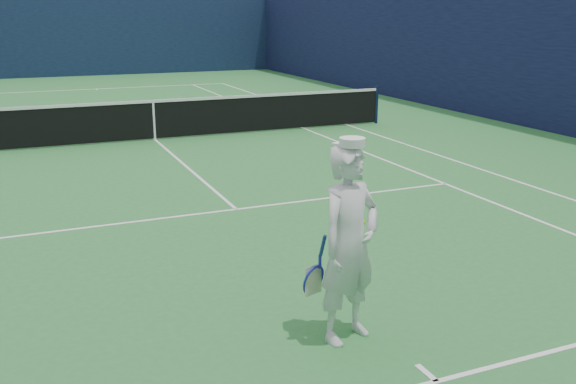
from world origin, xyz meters
The scene contains 5 objects.
ground centered at (0.00, 0.00, 0.00)m, with size 80.00×80.00×0.00m, color #2B7234.
court_markings centered at (0.00, 0.00, 0.00)m, with size 11.03×23.83×0.01m.
windscreen_fence centered at (0.00, 0.00, 2.00)m, with size 20.12×36.12×4.00m.
tennis_net centered at (0.00, 0.00, 0.55)m, with size 12.88×0.09×1.07m.
tennis_player centered at (-0.34, -10.86, 0.98)m, with size 0.90×0.67×2.01m.
Camera 1 is at (-3.12, -15.91, 3.11)m, focal length 40.00 mm.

